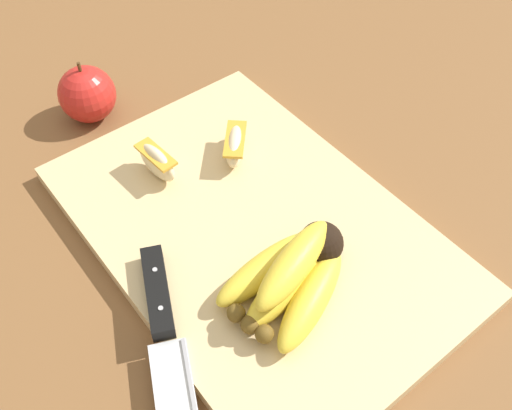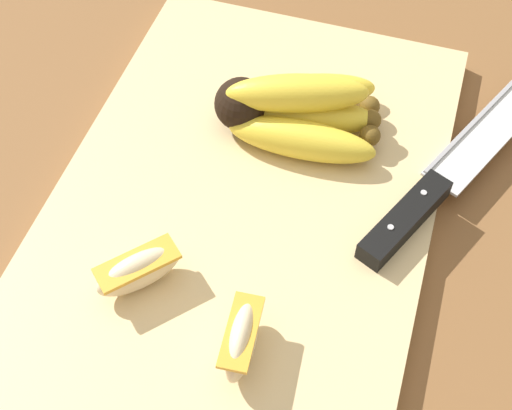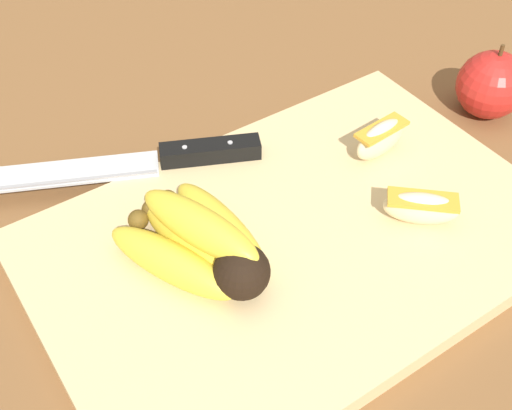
# 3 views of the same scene
# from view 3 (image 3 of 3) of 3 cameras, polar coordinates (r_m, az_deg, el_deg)

# --- Properties ---
(ground_plane) EXTENTS (6.00, 6.00, 0.00)m
(ground_plane) POSITION_cam_3_polar(r_m,az_deg,el_deg) (0.59, 3.49, -5.11)
(ground_plane) COLOR brown
(cutting_board) EXTENTS (0.46, 0.31, 0.02)m
(cutting_board) POSITION_cam_3_polar(r_m,az_deg,el_deg) (0.59, 3.61, -3.11)
(cutting_board) COLOR #DBBC84
(cutting_board) RESTS_ON ground_plane
(banana_bunch) EXTENTS (0.11, 0.15, 0.06)m
(banana_bunch) POSITION_cam_3_polar(r_m,az_deg,el_deg) (0.55, -4.72, -3.37)
(banana_bunch) COLOR black
(banana_bunch) RESTS_ON cutting_board
(chefs_knife) EXTENTS (0.27, 0.14, 0.02)m
(chefs_knife) POSITION_cam_3_polar(r_m,az_deg,el_deg) (0.65, -8.43, 3.96)
(chefs_knife) COLOR silver
(chefs_knife) RESTS_ON cutting_board
(apple_wedge_near) EXTENTS (0.06, 0.03, 0.04)m
(apple_wedge_near) POSITION_cam_3_polar(r_m,az_deg,el_deg) (0.66, 10.80, 5.72)
(apple_wedge_near) COLOR beige
(apple_wedge_near) RESTS_ON cutting_board
(apple_wedge_middle) EXTENTS (0.07, 0.06, 0.03)m
(apple_wedge_middle) POSITION_cam_3_polar(r_m,az_deg,el_deg) (0.60, 14.22, -0.22)
(apple_wedge_middle) COLOR beige
(apple_wedge_middle) RESTS_ON cutting_board
(whole_apple) EXTENTS (0.08, 0.08, 0.09)m
(whole_apple) POSITION_cam_3_polar(r_m,az_deg,el_deg) (0.77, 19.82, 9.84)
(whole_apple) COLOR red
(whole_apple) RESTS_ON ground_plane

